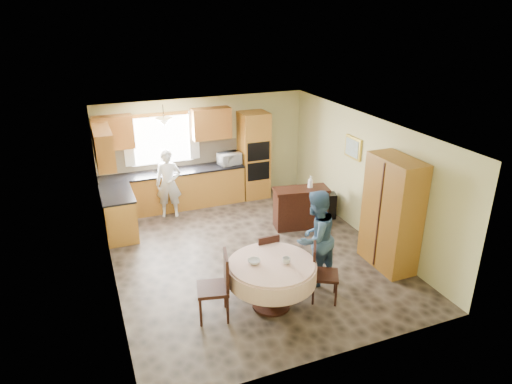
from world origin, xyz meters
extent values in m
cube|color=brown|center=(0.00, 0.00, 0.00)|extent=(5.00, 6.00, 0.01)
cube|color=white|center=(0.00, 0.00, 2.50)|extent=(5.00, 6.00, 0.01)
cube|color=#CAC581|center=(0.00, 3.00, 1.25)|extent=(5.00, 0.02, 2.50)
cube|color=#CAC581|center=(0.00, -3.00, 1.25)|extent=(5.00, 0.02, 2.50)
cube|color=#CAC581|center=(-2.50, 0.00, 1.25)|extent=(0.02, 6.00, 2.50)
cube|color=#CAC581|center=(2.50, 0.00, 1.25)|extent=(0.02, 6.00, 2.50)
cube|color=white|center=(-1.00, 2.98, 1.60)|extent=(1.40, 0.03, 1.10)
cube|color=white|center=(-1.75, 2.93, 1.65)|extent=(0.22, 0.02, 1.15)
cube|color=white|center=(-0.25, 2.93, 1.65)|extent=(0.22, 0.02, 1.15)
cube|color=gold|center=(-0.85, 2.70, 0.44)|extent=(3.30, 0.60, 0.88)
cube|color=black|center=(-0.85, 2.70, 0.90)|extent=(3.30, 0.64, 0.04)
cube|color=gold|center=(-2.20, 1.80, 0.44)|extent=(0.60, 1.20, 0.88)
cube|color=black|center=(-2.20, 1.80, 0.90)|extent=(0.64, 1.20, 0.04)
cube|color=#C3AC89|center=(-0.85, 2.99, 1.18)|extent=(3.30, 0.02, 0.55)
cube|color=#AF6D2B|center=(-2.05, 2.83, 1.91)|extent=(0.85, 0.33, 0.72)
cube|color=#AF6D2B|center=(0.15, 2.83, 1.91)|extent=(0.90, 0.33, 0.72)
cube|color=#AF6D2B|center=(-2.33, 1.80, 1.91)|extent=(0.33, 1.20, 0.72)
cube|color=gold|center=(1.15, 2.69, 1.06)|extent=(0.66, 0.62, 2.12)
cube|color=black|center=(1.15, 2.38, 1.25)|extent=(0.56, 0.01, 0.45)
cube|color=black|center=(1.15, 2.38, 0.75)|extent=(0.56, 0.01, 0.45)
cone|color=beige|center=(-1.00, 2.50, 2.12)|extent=(0.36, 0.36, 0.18)
cube|color=#36180E|center=(1.44, 0.71, 0.41)|extent=(1.22, 0.66, 0.83)
cube|color=black|center=(2.19, 0.91, 0.29)|extent=(0.48, 0.40, 0.57)
cube|color=gold|center=(2.22, -1.27, 1.03)|extent=(0.54, 1.08, 2.06)
cylinder|color=#36180E|center=(-0.26, -1.65, 0.36)|extent=(0.20, 0.20, 0.73)
cylinder|color=#36180E|center=(-0.26, -1.65, 0.02)|extent=(0.61, 0.61, 0.04)
cylinder|color=beige|center=(-0.26, -1.65, 0.77)|extent=(1.33, 1.33, 0.05)
cylinder|color=beige|center=(-0.26, -1.65, 0.62)|extent=(1.39, 1.39, 0.29)
cube|color=#36180E|center=(-1.19, -1.57, 0.50)|extent=(0.56, 0.56, 0.06)
cube|color=#36180E|center=(-0.99, -1.62, 0.80)|extent=(0.14, 0.44, 0.56)
cylinder|color=#36180E|center=(-1.39, -1.77, 0.24)|extent=(0.04, 0.04, 0.48)
cylinder|color=#36180E|center=(-0.99, -1.77, 0.24)|extent=(0.04, 0.04, 0.48)
cylinder|color=#36180E|center=(-1.39, -1.37, 0.24)|extent=(0.04, 0.04, 0.48)
cylinder|color=#36180E|center=(-0.99, -1.37, 0.24)|extent=(0.04, 0.04, 0.48)
cube|color=#36180E|center=(-0.06, -0.89, 0.43)|extent=(0.40, 0.40, 0.05)
cube|color=#36180E|center=(-0.06, -1.06, 0.68)|extent=(0.38, 0.05, 0.47)
cylinder|color=#36180E|center=(-0.23, -1.06, 0.20)|extent=(0.03, 0.03, 0.41)
cylinder|color=#36180E|center=(0.11, -1.06, 0.20)|extent=(0.03, 0.03, 0.41)
cylinder|color=#36180E|center=(-0.23, -0.71, 0.20)|extent=(0.03, 0.03, 0.41)
cylinder|color=#36180E|center=(0.11, -0.71, 0.20)|extent=(0.03, 0.03, 0.41)
cube|color=#36180E|center=(0.62, -1.79, 0.45)|extent=(0.57, 0.57, 0.05)
cube|color=#36180E|center=(0.45, -1.70, 0.71)|extent=(0.23, 0.37, 0.50)
cylinder|color=#36180E|center=(0.44, -1.97, 0.21)|extent=(0.04, 0.04, 0.43)
cylinder|color=#36180E|center=(0.79, -1.97, 0.21)|extent=(0.04, 0.04, 0.43)
cylinder|color=#36180E|center=(0.44, -1.62, 0.21)|extent=(0.04, 0.04, 0.43)
cylinder|color=#36180E|center=(0.79, -1.62, 0.21)|extent=(0.04, 0.04, 0.43)
cube|color=gold|center=(2.47, 0.45, 1.73)|extent=(0.05, 0.55, 0.45)
cube|color=#ABC3C8|center=(2.44, 0.45, 1.73)|extent=(0.01, 0.45, 0.36)
imported|color=silver|center=(0.51, 2.65, 1.06)|extent=(0.57, 0.43, 0.29)
imported|color=silver|center=(-1.04, 2.30, 0.78)|extent=(0.64, 0.51, 1.56)
imported|color=#375578|center=(0.70, -1.27, 0.84)|extent=(1.00, 0.90, 1.68)
imported|color=#B2B2B2|center=(1.28, 0.71, 0.85)|extent=(0.24, 0.24, 0.05)
imported|color=silver|center=(1.66, 0.71, 0.98)|extent=(0.13, 0.13, 0.31)
imported|color=#B2B2B2|center=(-0.07, -1.76, 0.84)|extent=(0.16, 0.16, 0.10)
imported|color=#B2B2B2|center=(-0.52, -1.56, 0.82)|extent=(0.24, 0.24, 0.06)
camera|label=1|loc=(-2.73, -7.18, 4.46)|focal=32.00mm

